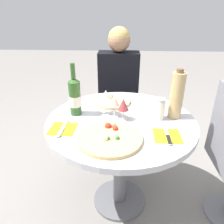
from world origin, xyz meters
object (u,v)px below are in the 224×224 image
chair_behind_diner (118,102)px  tall_carafe (176,95)px  dining_table (120,136)px  seated_diner (118,100)px  wine_bottle (74,96)px  pizza_large (109,137)px

chair_behind_diner → tall_carafe: size_ratio=3.01×
dining_table → tall_carafe: (0.34, 0.05, 0.28)m
seated_diner → wine_bottle: 0.74m
seated_diner → pizza_large: bearing=88.3°
seated_diner → wine_bottle: seated_diner is taller
seated_diner → wine_bottle: bearing=66.9°
chair_behind_diner → tall_carafe: (0.37, -0.78, 0.40)m
chair_behind_diner → wine_bottle: size_ratio=2.82×
dining_table → tall_carafe: bearing=8.3°
pizza_large → chair_behind_diner: bearing=88.5°
pizza_large → wine_bottle: wine_bottle is taller
chair_behind_diner → seated_diner: 0.16m
seated_diner → dining_table: bearing=92.6°
dining_table → wine_bottle: size_ratio=2.79×
dining_table → wine_bottle: wine_bottle is taller
dining_table → wine_bottle: (-0.30, 0.06, 0.25)m
seated_diner → tall_carafe: size_ratio=3.80×
wine_bottle → tall_carafe: size_ratio=1.07×
dining_table → tall_carafe: 0.44m
dining_table → pizza_large: 0.28m
pizza_large → tall_carafe: bearing=35.0°
chair_behind_diner → pizza_large: size_ratio=2.70×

